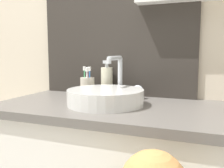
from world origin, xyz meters
name	(u,v)px	position (x,y,z in m)	size (l,w,h in m)	color
wall_back	(142,18)	(0.01, 0.62, 1.28)	(3.20, 0.18, 2.50)	beige
sink_basin	(107,96)	(-0.07, 0.32, 0.90)	(0.34, 0.40, 0.22)	silver
toothbrush_holder	(87,86)	(-0.26, 0.49, 0.91)	(0.08, 0.08, 0.16)	beige
soap_dispenser	(107,81)	(-0.16, 0.54, 0.94)	(0.06, 0.06, 0.19)	beige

